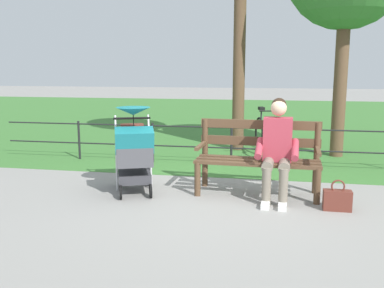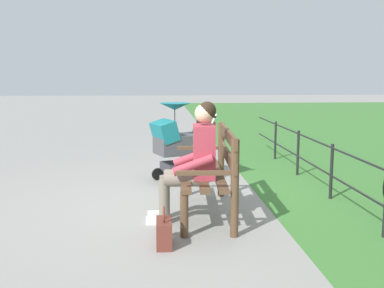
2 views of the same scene
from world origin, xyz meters
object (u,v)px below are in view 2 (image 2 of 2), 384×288
object	(u,v)px
park_bench	(212,168)
stroller	(180,141)
person_on_bench	(194,158)
handbag	(164,232)

from	to	relation	value
park_bench	stroller	size ratio (longest dim) A/B	1.41
person_on_bench	handbag	bearing A→B (deg)	155.31
park_bench	handbag	distance (m)	1.16
park_bench	stroller	distance (m)	1.64
stroller	handbag	distance (m)	2.61
person_on_bench	handbag	distance (m)	0.95
stroller	handbag	bearing A→B (deg)	174.22
person_on_bench	stroller	xyz separation A→B (m)	(1.85, 0.07, -0.08)
stroller	handbag	xyz separation A→B (m)	(-2.56, 0.26, -0.47)
handbag	stroller	bearing A→B (deg)	-5.78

